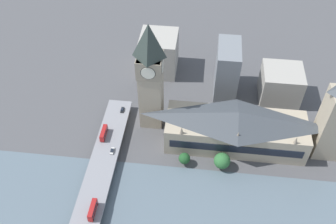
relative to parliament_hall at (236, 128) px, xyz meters
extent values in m
plane|color=#4C4C4F|center=(-16.24, 8.00, -12.72)|extent=(600.00, 600.00, 0.00)
cube|color=slate|center=(-50.60, 8.00, -12.57)|extent=(56.71, 360.00, 0.30)
cube|color=tan|center=(0.06, 0.00, -3.61)|extent=(26.60, 80.50, 18.22)
cube|color=black|center=(-13.39, 0.00, -2.70)|extent=(0.40, 74.06, 5.47)
pyramid|color=#3D4247|center=(0.06, 0.00, 9.21)|extent=(26.07, 78.89, 7.43)
cone|color=gray|center=(-12.24, -30.59, 8.00)|extent=(2.20, 2.20, 5.00)
cone|color=gray|center=(-12.24, 0.00, 8.00)|extent=(2.20, 2.20, 5.00)
cone|color=gray|center=(-12.24, 30.59, 8.00)|extent=(2.20, 2.20, 5.00)
cube|color=tan|center=(12.04, 50.85, 12.56)|extent=(13.21, 13.21, 50.57)
cube|color=gray|center=(12.04, 50.85, 31.90)|extent=(14.00, 14.00, 11.89)
cylinder|color=black|center=(5.26, 50.85, 31.90)|extent=(0.50, 8.37, 8.37)
cylinder|color=silver|center=(5.12, 50.85, 31.90)|extent=(0.62, 7.75, 7.75)
cylinder|color=black|center=(18.81, 50.85, 31.90)|extent=(0.50, 8.37, 8.37)
cylinder|color=silver|center=(18.95, 50.85, 31.90)|extent=(0.62, 7.75, 7.75)
cylinder|color=black|center=(12.04, 44.07, 31.90)|extent=(8.37, 0.50, 8.37)
cylinder|color=silver|center=(12.04, 43.94, 31.90)|extent=(7.75, 0.62, 7.75)
cylinder|color=black|center=(12.04, 57.63, 31.90)|extent=(8.37, 0.50, 8.37)
cylinder|color=silver|center=(12.04, 57.77, 31.90)|extent=(7.75, 0.62, 7.75)
pyramid|color=#2D3833|center=(12.04, 50.85, 47.96)|extent=(13.47, 13.47, 20.23)
cube|color=tan|center=(0.06, -51.92, 9.88)|extent=(15.34, 15.34, 45.22)
cube|color=slate|center=(-50.60, 72.90, -10.59)|extent=(3.00, 12.66, 4.27)
cube|color=slate|center=(0.30, 72.90, -10.59)|extent=(3.00, 12.66, 4.27)
cube|color=gray|center=(-50.60, 72.90, -7.85)|extent=(145.41, 14.89, 1.20)
cube|color=red|center=(-8.41, 76.41, -5.87)|extent=(10.58, 2.47, 1.85)
cube|color=black|center=(-8.41, 76.41, -5.50)|extent=(9.53, 2.53, 0.81)
cube|color=red|center=(-8.41, 76.41, -3.86)|extent=(10.37, 2.47, 2.17)
cube|color=black|center=(-8.41, 76.41, -3.75)|extent=(9.53, 2.53, 1.04)
cube|color=maroon|center=(-8.41, 76.41, -2.69)|extent=(10.27, 2.35, 0.16)
cylinder|color=black|center=(-4.03, 75.29, -6.68)|extent=(1.14, 0.28, 1.14)
cylinder|color=black|center=(-4.03, 77.54, -6.68)|extent=(1.14, 0.28, 1.14)
cylinder|color=black|center=(-12.68, 75.29, -6.68)|extent=(1.14, 0.28, 1.14)
cylinder|color=black|center=(-12.68, 77.54, -6.68)|extent=(1.14, 0.28, 1.14)
cube|color=red|center=(-58.22, 70.02, -5.79)|extent=(10.74, 2.49, 2.05)
cube|color=black|center=(-58.22, 70.02, -5.38)|extent=(9.67, 2.55, 0.90)
cube|color=red|center=(-58.22, 70.02, -3.56)|extent=(10.53, 2.49, 2.41)
cube|color=black|center=(-58.22, 70.02, -3.44)|extent=(9.67, 2.55, 1.15)
cube|color=maroon|center=(-58.22, 70.02, -2.28)|extent=(10.42, 2.36, 0.16)
cylinder|color=black|center=(-53.72, 68.89, -6.70)|extent=(1.09, 0.28, 1.09)
cylinder|color=black|center=(-53.72, 71.16, -6.70)|extent=(1.09, 0.28, 1.09)
cylinder|color=black|center=(-62.61, 68.89, -6.70)|extent=(1.09, 0.28, 1.09)
cylinder|color=black|center=(-62.61, 71.16, -6.70)|extent=(1.09, 0.28, 1.09)
cube|color=black|center=(13.44, 69.96, -6.71)|extent=(4.71, 1.77, 0.63)
cube|color=black|center=(13.30, 69.96, -6.13)|extent=(2.45, 1.59, 0.54)
cylinder|color=black|center=(15.37, 69.16, -6.94)|extent=(0.62, 0.22, 0.62)
cylinder|color=black|center=(15.37, 70.75, -6.94)|extent=(0.62, 0.22, 0.62)
cylinder|color=black|center=(11.52, 69.16, -6.94)|extent=(0.62, 0.22, 0.62)
cylinder|color=black|center=(11.52, 70.75, -6.94)|extent=(0.62, 0.22, 0.62)
cube|color=silver|center=(-19.46, 69.08, -6.69)|extent=(4.79, 1.84, 0.61)
cube|color=black|center=(-19.61, 69.08, -6.09)|extent=(2.49, 1.66, 0.57)
cylinder|color=black|center=(-17.57, 68.25, -6.89)|extent=(0.71, 0.22, 0.71)
cylinder|color=black|center=(-17.57, 69.91, -6.89)|extent=(0.71, 0.22, 0.71)
cylinder|color=black|center=(-21.36, 68.25, -6.89)|extent=(0.71, 0.22, 0.71)
cylinder|color=black|center=(-21.36, 69.91, -6.89)|extent=(0.71, 0.22, 0.71)
cube|color=#A39E93|center=(63.80, 53.33, 1.27)|extent=(26.86, 25.47, 28.00)
cube|color=#A39E93|center=(43.52, -29.67, -1.57)|extent=(24.37, 25.51, 22.30)
cube|color=slate|center=(46.40, 6.03, 5.08)|extent=(28.12, 14.53, 35.61)
cylinder|color=brown|center=(-19.32, 27.94, -11.53)|extent=(0.70, 0.70, 2.39)
sphere|color=#1E4C23|center=(-19.32, 27.94, -7.56)|extent=(6.54, 6.54, 6.54)
cylinder|color=brown|center=(-19.35, 7.02, -11.57)|extent=(0.70, 0.70, 2.32)
sphere|color=#2D6633|center=(-19.35, 7.02, -6.51)|extent=(9.18, 9.18, 9.18)
camera|label=1|loc=(-147.30, 22.36, 160.58)|focal=40.00mm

